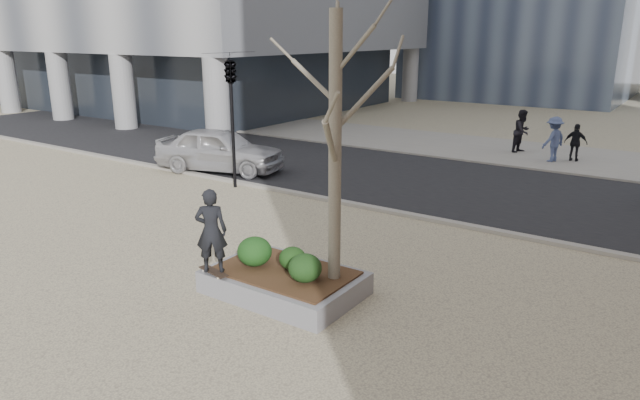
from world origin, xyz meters
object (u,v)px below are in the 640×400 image
Objects in this scene: skateboarder at (211,231)px; police_car at (220,150)px; planter at (285,282)px; skateboard at (214,273)px.

skateboarder reaches higher than police_car.
planter is at bearing -176.65° from skateboarder.
skateboard is 0.89m from skateboarder.
police_car is at bearing -81.99° from skateboarder.
police_car is (-7.43, 7.88, 0.36)m from skateboard.
skateboard is (-1.10, -0.88, 0.26)m from planter.
skateboard is 0.16× the size of police_car.
planter is 3.85× the size of skateboard.
police_car is (-7.43, 7.88, -0.53)m from skateboarder.
skateboarder is 10.84m from police_car.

